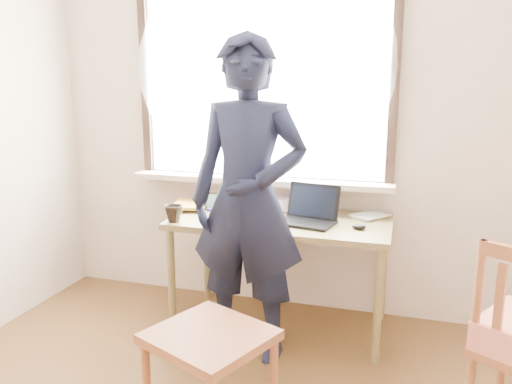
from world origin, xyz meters
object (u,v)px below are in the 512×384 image
(desk, at_px, (281,230))
(person, at_px, (248,200))
(laptop, at_px, (309,214))
(mug_dark, at_px, (174,214))
(mug_white, at_px, (282,205))
(work_chair, at_px, (210,348))

(desk, height_order, person, person)
(desk, relative_size, person, 0.74)
(laptop, xyz_separation_m, mug_dark, (-0.81, -0.24, -0.00))
(mug_dark, bearing_deg, desk, 23.20)
(person, bearing_deg, mug_white, 84.02)
(desk, xyz_separation_m, mug_white, (-0.04, 0.19, 0.12))
(mug_dark, distance_m, person, 0.54)
(mug_white, bearing_deg, desk, -77.26)
(mug_dark, xyz_separation_m, person, (0.52, -0.09, 0.14))
(mug_dark, distance_m, work_chair, 1.08)
(mug_white, height_order, work_chair, mug_white)
(laptop, bearing_deg, mug_dark, -163.81)
(laptop, height_order, work_chair, laptop)
(desk, xyz_separation_m, mug_dark, (-0.63, -0.27, 0.13))
(mug_white, distance_m, mug_dark, 0.74)
(work_chair, height_order, person, person)
(work_chair, xyz_separation_m, person, (-0.05, 0.75, 0.51))
(mug_dark, height_order, work_chair, mug_dark)
(desk, height_order, mug_dark, mug_dark)
(mug_white, height_order, mug_dark, mug_dark)
(desk, xyz_separation_m, person, (-0.11, -0.36, 0.27))
(mug_dark, bearing_deg, mug_white, 38.08)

